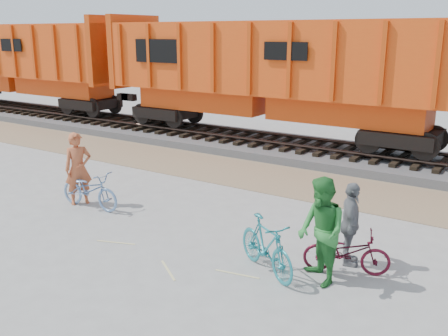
{
  "coord_description": "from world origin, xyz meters",
  "views": [
    {
      "loc": [
        6.51,
        -7.94,
        4.44
      ],
      "look_at": [
        0.32,
        1.5,
        1.37
      ],
      "focal_mm": 40.0,
      "sensor_mm": 36.0,
      "label": 1
    }
  ],
  "objects_px": {
    "bicycle_blue": "(90,190)",
    "bicycle_maroon": "(347,252)",
    "person_solo": "(78,169)",
    "person_man": "(321,231)",
    "hopper_car_left": "(23,60)",
    "hopper_car_center": "(270,72)",
    "person_woman": "(350,224)",
    "bicycle_teal": "(266,246)"
  },
  "relations": [
    {
      "from": "person_man",
      "to": "person_woman",
      "type": "height_order",
      "value": "person_man"
    },
    {
      "from": "hopper_car_left",
      "to": "person_solo",
      "type": "relative_size",
      "value": 7.26
    },
    {
      "from": "hopper_car_left",
      "to": "person_solo",
      "type": "height_order",
      "value": "hopper_car_left"
    },
    {
      "from": "bicycle_maroon",
      "to": "bicycle_blue",
      "type": "bearing_deg",
      "value": 69.46
    },
    {
      "from": "hopper_car_center",
      "to": "person_man",
      "type": "bearing_deg",
      "value": -56.7
    },
    {
      "from": "bicycle_blue",
      "to": "bicycle_teal",
      "type": "height_order",
      "value": "bicycle_teal"
    },
    {
      "from": "person_solo",
      "to": "hopper_car_center",
      "type": "bearing_deg",
      "value": 23.47
    },
    {
      "from": "bicycle_blue",
      "to": "bicycle_maroon",
      "type": "relative_size",
      "value": 1.16
    },
    {
      "from": "hopper_car_left",
      "to": "bicycle_maroon",
      "type": "height_order",
      "value": "hopper_car_left"
    },
    {
      "from": "bicycle_maroon",
      "to": "person_woman",
      "type": "height_order",
      "value": "person_woman"
    },
    {
      "from": "bicycle_teal",
      "to": "person_woman",
      "type": "bearing_deg",
      "value": -14.5
    },
    {
      "from": "person_solo",
      "to": "person_woman",
      "type": "height_order",
      "value": "person_solo"
    },
    {
      "from": "hopper_car_center",
      "to": "bicycle_teal",
      "type": "relative_size",
      "value": 7.75
    },
    {
      "from": "bicycle_teal",
      "to": "hopper_car_center",
      "type": "bearing_deg",
      "value": 57.94
    },
    {
      "from": "hopper_car_center",
      "to": "bicycle_maroon",
      "type": "xyz_separation_m",
      "value": [
        6.21,
        -8.41,
        -2.58
      ]
    },
    {
      "from": "hopper_car_left",
      "to": "person_woman",
      "type": "xyz_separation_m",
      "value": [
        21.11,
        -8.01,
        -2.17
      ]
    },
    {
      "from": "hopper_car_center",
      "to": "person_solo",
      "type": "xyz_separation_m",
      "value": [
        -1.16,
        -8.43,
        -2.04
      ]
    },
    {
      "from": "person_solo",
      "to": "person_woman",
      "type": "bearing_deg",
      "value": -55.33
    },
    {
      "from": "hopper_car_center",
      "to": "person_man",
      "type": "height_order",
      "value": "hopper_car_center"
    },
    {
      "from": "bicycle_teal",
      "to": "person_man",
      "type": "xyz_separation_m",
      "value": [
        1.0,
        0.2,
        0.45
      ]
    },
    {
      "from": "bicycle_maroon",
      "to": "person_man",
      "type": "xyz_separation_m",
      "value": [
        -0.29,
        -0.61,
        0.57
      ]
    },
    {
      "from": "bicycle_maroon",
      "to": "person_man",
      "type": "bearing_deg",
      "value": 133.39
    },
    {
      "from": "hopper_car_center",
      "to": "bicycle_maroon",
      "type": "bearing_deg",
      "value": -53.53
    },
    {
      "from": "hopper_car_center",
      "to": "bicycle_blue",
      "type": "xyz_separation_m",
      "value": [
        -0.66,
        -8.53,
        -2.51
      ]
    },
    {
      "from": "person_solo",
      "to": "person_man",
      "type": "bearing_deg",
      "value": -63.44
    },
    {
      "from": "bicycle_blue",
      "to": "person_man",
      "type": "xyz_separation_m",
      "value": [
        6.58,
        -0.49,
        0.5
      ]
    },
    {
      "from": "hopper_car_center",
      "to": "person_man",
      "type": "distance_m",
      "value": 10.98
    },
    {
      "from": "bicycle_teal",
      "to": "bicycle_maroon",
      "type": "xyz_separation_m",
      "value": [
        1.29,
        0.81,
        -0.12
      ]
    },
    {
      "from": "hopper_car_center",
      "to": "person_woman",
      "type": "relative_size",
      "value": 8.36
    },
    {
      "from": "hopper_car_left",
      "to": "person_solo",
      "type": "distance_m",
      "value": 16.33
    },
    {
      "from": "bicycle_teal",
      "to": "person_man",
      "type": "height_order",
      "value": "person_man"
    },
    {
      "from": "bicycle_teal",
      "to": "person_man",
      "type": "bearing_deg",
      "value": -48.85
    },
    {
      "from": "bicycle_maroon",
      "to": "person_man",
      "type": "height_order",
      "value": "person_man"
    },
    {
      "from": "bicycle_blue",
      "to": "bicycle_maroon",
      "type": "distance_m",
      "value": 6.87
    },
    {
      "from": "hopper_car_center",
      "to": "person_woman",
      "type": "distance_m",
      "value": 10.3
    },
    {
      "from": "hopper_car_left",
      "to": "bicycle_blue",
      "type": "distance_m",
      "value": 16.87
    },
    {
      "from": "hopper_car_center",
      "to": "bicycle_maroon",
      "type": "height_order",
      "value": "hopper_car_center"
    },
    {
      "from": "bicycle_teal",
      "to": "bicycle_maroon",
      "type": "relative_size",
      "value": 1.11
    },
    {
      "from": "hopper_car_left",
      "to": "person_man",
      "type": "bearing_deg",
      "value": -23.32
    },
    {
      "from": "hopper_car_left",
      "to": "person_solo",
      "type": "bearing_deg",
      "value": -31.35
    },
    {
      "from": "hopper_car_left",
      "to": "bicycle_maroon",
      "type": "bearing_deg",
      "value": -21.62
    },
    {
      "from": "bicycle_blue",
      "to": "hopper_car_left",
      "type": "bearing_deg",
      "value": 56.49
    }
  ]
}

